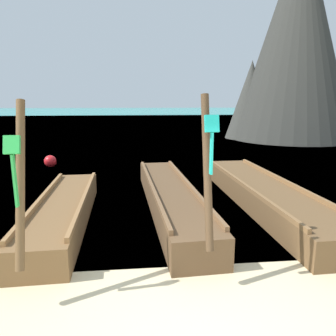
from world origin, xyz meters
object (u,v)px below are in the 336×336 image
object	(u,v)px
longtail_boat_green_ribbon	(64,211)
karst_rock	(293,40)
mooring_buoy_near	(50,161)
longtail_boat_turquoise_ribbon	(170,198)
longtail_boat_violet_ribbon	(264,195)

from	to	relation	value
longtail_boat_green_ribbon	karst_rock	xyz separation A→B (m)	(12.83, 15.51, 6.65)
karst_rock	mooring_buoy_near	xyz separation A→B (m)	(-14.82, -8.84, -6.71)
longtail_boat_green_ribbon	karst_rock	bearing A→B (deg)	50.41
longtail_boat_turquoise_ribbon	longtail_boat_violet_ribbon	world-z (taller)	longtail_boat_turquoise_ribbon
longtail_boat_green_ribbon	longtail_boat_violet_ribbon	bearing A→B (deg)	8.84
longtail_boat_green_ribbon	longtail_boat_turquoise_ribbon	distance (m)	2.66
longtail_boat_green_ribbon	longtail_boat_violet_ribbon	size ratio (longest dim) A/B	0.77
longtail_boat_turquoise_ribbon	karst_rock	xyz separation A→B (m)	(10.27, 14.76, 6.64)
longtail_boat_turquoise_ribbon	karst_rock	world-z (taller)	karst_rock
longtail_boat_green_ribbon	mooring_buoy_near	distance (m)	6.96
longtail_boat_violet_ribbon	longtail_boat_turquoise_ribbon	bearing A→B (deg)	-178.91
longtail_boat_green_ribbon	longtail_boat_turquoise_ribbon	size ratio (longest dim) A/B	0.82
longtail_boat_green_ribbon	longtail_boat_violet_ribbon	distance (m)	5.18
longtail_boat_violet_ribbon	karst_rock	size ratio (longest dim) A/B	0.52
karst_rock	longtail_boat_violet_ribbon	bearing A→B (deg)	-117.65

